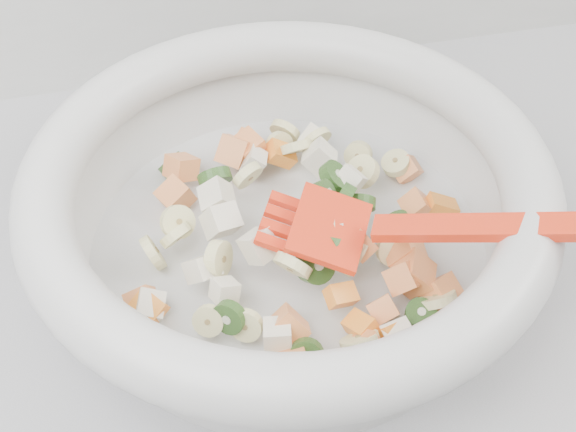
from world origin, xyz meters
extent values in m
cylinder|color=silver|center=(0.10, 1.47, 0.91)|extent=(0.31, 0.31, 0.02)
torus|color=silver|center=(0.10, 1.47, 0.98)|extent=(0.38, 0.38, 0.04)
cylinder|color=#FCFFAA|center=(0.02, 1.48, 0.94)|extent=(0.03, 0.03, 0.03)
cylinder|color=#FCFFAA|center=(0.13, 1.55, 0.94)|extent=(0.04, 0.03, 0.03)
cylinder|color=#FCFFAA|center=(0.02, 1.49, 0.94)|extent=(0.03, 0.03, 0.03)
cylinder|color=#FCFFAA|center=(0.18, 1.54, 0.93)|extent=(0.03, 0.03, 0.03)
cylinder|color=#FCFFAA|center=(0.06, 1.39, 0.93)|extent=(0.03, 0.02, 0.03)
cylinder|color=#FCFFAA|center=(0.09, 1.42, 0.95)|extent=(0.03, 0.03, 0.03)
cylinder|color=#FCFFAA|center=(0.13, 1.36, 0.93)|extent=(0.04, 0.03, 0.03)
cylinder|color=#FCFFAA|center=(0.03, 1.40, 0.93)|extent=(0.03, 0.02, 0.03)
cylinder|color=#FCFFAA|center=(0.12, 1.56, 0.93)|extent=(0.04, 0.02, 0.04)
cylinder|color=#FCFFAA|center=(0.14, 1.42, 0.95)|extent=(0.03, 0.03, 0.03)
cylinder|color=#FCFFAA|center=(0.08, 1.51, 0.95)|extent=(0.03, 0.03, 0.03)
cylinder|color=#FCFFAA|center=(0.00, 1.47, 0.93)|extent=(0.02, 0.04, 0.04)
cylinder|color=#FCFFAA|center=(0.13, 1.58, 0.93)|extent=(0.03, 0.03, 0.03)
cylinder|color=#FCFFAA|center=(0.19, 1.38, 0.93)|extent=(0.04, 0.03, 0.03)
cylinder|color=#FCFFAA|center=(0.17, 1.43, 0.94)|extent=(0.03, 0.02, 0.03)
cylinder|color=#FCFFAA|center=(0.21, 1.52, 0.93)|extent=(0.03, 0.03, 0.02)
cylinder|color=#FCFFAA|center=(0.17, 1.51, 0.94)|extent=(0.03, 0.03, 0.03)
cylinder|color=#FCFFAA|center=(0.05, 1.44, 0.95)|extent=(0.02, 0.03, 0.04)
cylinder|color=#FCFFAA|center=(0.15, 1.56, 0.94)|extent=(0.03, 0.02, 0.03)
cylinder|color=#FCFFAA|center=(0.13, 1.44, 0.96)|extent=(0.02, 0.03, 0.03)
cube|color=gold|center=(0.21, 1.47, 0.93)|extent=(0.03, 0.02, 0.03)
cube|color=gold|center=(0.13, 1.36, 0.93)|extent=(0.03, 0.03, 0.03)
cube|color=gold|center=(0.03, 1.55, 0.94)|extent=(0.03, 0.03, 0.03)
cube|color=gold|center=(-0.01, 1.43, 0.93)|extent=(0.03, 0.03, 0.03)
cube|color=gold|center=(0.08, 1.56, 0.94)|extent=(0.04, 0.04, 0.04)
cube|color=gold|center=(0.17, 1.40, 0.94)|extent=(0.03, 0.03, 0.03)
cube|color=gold|center=(0.15, 1.38, 0.93)|extent=(0.02, 0.02, 0.03)
cube|color=gold|center=(0.21, 1.52, 0.93)|extent=(0.03, 0.02, 0.03)
cube|color=gold|center=(0.09, 1.56, 0.94)|extent=(0.03, 0.03, 0.02)
cube|color=gold|center=(0.20, 1.39, 0.92)|extent=(0.03, 0.04, 0.03)
cube|color=gold|center=(0.08, 1.36, 0.93)|extent=(0.03, 0.03, 0.04)
cube|color=gold|center=(0.09, 1.58, 0.93)|extent=(0.03, 0.03, 0.03)
cube|color=gold|center=(0.15, 1.43, 0.95)|extent=(0.03, 0.03, 0.03)
cube|color=gold|center=(0.03, 1.53, 0.93)|extent=(0.03, 0.03, 0.03)
cube|color=gold|center=(0.12, 1.45, 0.96)|extent=(0.02, 0.03, 0.02)
cube|color=gold|center=(0.08, 1.38, 0.94)|extent=(0.03, 0.03, 0.03)
cube|color=gold|center=(0.18, 1.42, 0.94)|extent=(0.03, 0.02, 0.03)
cube|color=gold|center=(0.18, 1.41, 0.94)|extent=(0.04, 0.03, 0.03)
cylinder|color=#42842C|center=(0.13, 1.42, 0.96)|extent=(0.02, 0.03, 0.03)
cylinder|color=#42842C|center=(0.03, 1.57, 0.93)|extent=(0.03, 0.03, 0.03)
cylinder|color=#42842C|center=(0.09, 1.36, 0.93)|extent=(0.03, 0.03, 0.03)
cylinder|color=#42842C|center=(0.18, 1.38, 0.93)|extent=(0.03, 0.03, 0.02)
cylinder|color=#42842C|center=(0.13, 1.47, 0.96)|extent=(0.03, 0.03, 0.02)
cylinder|color=#42842C|center=(0.05, 1.40, 0.94)|extent=(0.03, 0.03, 0.03)
cylinder|color=#42842C|center=(0.18, 1.45, 0.94)|extent=(0.03, 0.03, 0.03)
cylinder|color=#42842C|center=(0.14, 1.47, 0.96)|extent=(0.03, 0.04, 0.04)
cylinder|color=#42842C|center=(0.15, 1.49, 0.96)|extent=(0.03, 0.03, 0.03)
cylinder|color=#42842C|center=(0.16, 1.47, 0.95)|extent=(0.03, 0.03, 0.03)
cylinder|color=#42842C|center=(0.11, 1.42, 0.95)|extent=(0.03, 0.03, 0.03)
cylinder|color=#42842C|center=(0.06, 1.52, 0.95)|extent=(0.03, 0.02, 0.03)
cube|color=silver|center=(0.15, 1.57, 0.93)|extent=(0.03, 0.03, 0.03)
cube|color=silver|center=(0.05, 1.42, 0.94)|extent=(0.02, 0.02, 0.02)
cube|color=silver|center=(0.16, 1.49, 0.95)|extent=(0.03, 0.03, 0.03)
cube|color=silver|center=(0.13, 1.44, 0.95)|extent=(0.03, 0.03, 0.03)
cube|color=silver|center=(0.08, 1.44, 0.95)|extent=(0.03, 0.03, 0.03)
cube|color=silver|center=(-0.01, 1.43, 0.93)|extent=(0.03, 0.03, 0.03)
cube|color=silver|center=(0.14, 1.53, 0.95)|extent=(0.03, 0.03, 0.03)
cube|color=silver|center=(0.03, 1.44, 0.94)|extent=(0.03, 0.03, 0.03)
cube|color=silver|center=(0.15, 1.36, 0.93)|extent=(0.02, 0.03, 0.03)
cube|color=silver|center=(0.05, 1.48, 0.95)|extent=(0.03, 0.03, 0.03)
cube|color=silver|center=(0.07, 1.37, 0.93)|extent=(0.02, 0.03, 0.03)
cube|color=silver|center=(0.09, 1.55, 0.94)|extent=(0.03, 0.02, 0.02)
cube|color=silver|center=(0.05, 1.49, 0.95)|extent=(0.03, 0.03, 0.03)
cube|color=orange|center=(0.22, 1.47, 0.93)|extent=(0.03, 0.02, 0.02)
cube|color=orange|center=(0.12, 1.55, 0.94)|extent=(0.03, 0.02, 0.03)
cube|color=orange|center=(0.15, 1.36, 0.93)|extent=(0.03, 0.03, 0.03)
cube|color=orange|center=(-0.01, 1.42, 0.93)|extent=(0.03, 0.03, 0.02)
cube|color=orange|center=(0.13, 1.37, 0.93)|extent=(0.03, 0.03, 0.02)
cube|color=orange|center=(0.12, 1.40, 0.94)|extent=(0.02, 0.02, 0.02)
cube|color=red|center=(0.12, 1.43, 0.97)|extent=(0.07, 0.08, 0.02)
cube|color=red|center=(0.10, 1.47, 0.96)|extent=(0.03, 0.02, 0.01)
cube|color=red|center=(0.10, 1.46, 0.96)|extent=(0.03, 0.02, 0.01)
cube|color=red|center=(0.09, 1.44, 0.96)|extent=(0.03, 0.02, 0.01)
cube|color=red|center=(0.08, 1.43, 0.96)|extent=(0.03, 0.02, 0.01)
cube|color=red|center=(0.23, 1.38, 1.00)|extent=(0.17, 0.10, 0.05)
camera|label=1|loc=(0.01, 1.07, 1.37)|focal=50.00mm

